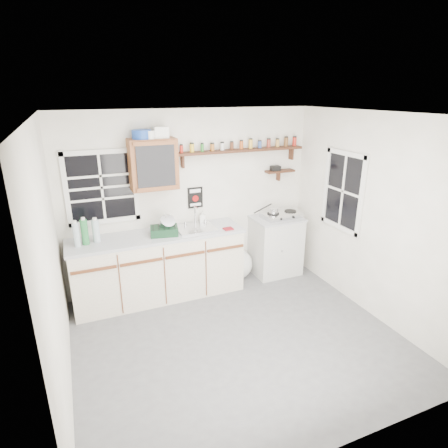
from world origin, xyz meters
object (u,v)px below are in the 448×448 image
object	(u,v)px
spice_shelf	(243,149)
hotplate	(282,215)
upper_cabinet	(153,164)
right_cabinet	(276,245)
main_cabinet	(159,265)
dish_rack	(165,228)

from	to	relation	value
spice_shelf	hotplate	size ratio (longest dim) A/B	3.10
upper_cabinet	right_cabinet	bearing A→B (deg)	-3.76
upper_cabinet	hotplate	xyz separation A→B (m)	(1.87, -0.14, -0.88)
main_cabinet	upper_cabinet	size ratio (longest dim) A/B	3.55
upper_cabinet	spice_shelf	size ratio (longest dim) A/B	0.34
main_cabinet	right_cabinet	bearing A→B (deg)	0.79
main_cabinet	dish_rack	xyz separation A→B (m)	(0.10, -0.04, 0.54)
right_cabinet	spice_shelf	distance (m)	1.57
dish_rack	upper_cabinet	bearing A→B (deg)	119.62
right_cabinet	upper_cabinet	bearing A→B (deg)	176.24
upper_cabinet	spice_shelf	world-z (taller)	upper_cabinet
main_cabinet	upper_cabinet	world-z (taller)	upper_cabinet
main_cabinet	right_cabinet	xyz separation A→B (m)	(1.83, 0.03, -0.01)
spice_shelf	right_cabinet	bearing A→B (deg)	-20.39
upper_cabinet	hotplate	distance (m)	2.07
main_cabinet	upper_cabinet	bearing A→B (deg)	76.32
right_cabinet	main_cabinet	bearing A→B (deg)	-179.21
right_cabinet	spice_shelf	xyz separation A→B (m)	(-0.50, 0.19, 1.48)
dish_rack	hotplate	world-z (taller)	dish_rack
main_cabinet	hotplate	xyz separation A→B (m)	(1.90, 0.01, 0.49)
right_cabinet	upper_cabinet	world-z (taller)	upper_cabinet
main_cabinet	dish_rack	distance (m)	0.55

